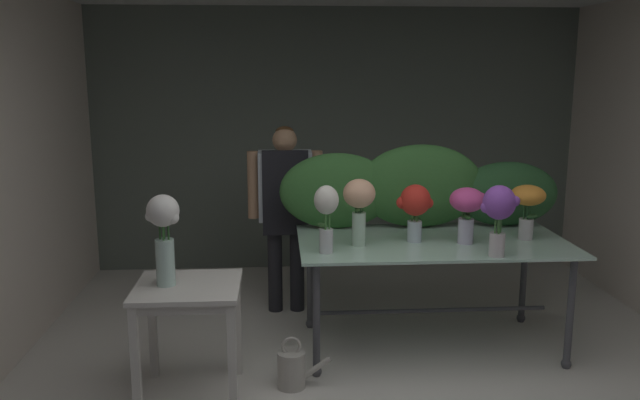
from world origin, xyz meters
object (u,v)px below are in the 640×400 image
side_table_white (188,301)px  display_table_glass (432,255)px  vase_scarlet_snapdragons (415,206)px  vase_ivory_dahlias (326,212)px  vase_fuchsia_anemones (467,207)px  watering_can (292,368)px  vase_peach_carnations (359,203)px  vase_violet_lilies (499,210)px  vase_sunset_tulips (527,202)px  vase_white_roses_tall (164,233)px  florist (285,200)px

side_table_white → display_table_glass: bearing=20.3°
vase_scarlet_snapdragons → vase_ivory_dahlias: vase_ivory_dahlias is taller
display_table_glass → vase_fuchsia_anemones: vase_fuchsia_anemones is taller
watering_can → vase_scarlet_snapdragons: bearing=30.8°
vase_peach_carnations → vase_violet_lilies: bearing=-20.2°
vase_peach_carnations → vase_scarlet_snapdragons: bearing=11.2°
vase_violet_lilies → side_table_white: bearing=-174.8°
vase_sunset_tulips → watering_can: vase_sunset_tulips is taller
vase_scarlet_snapdragons → watering_can: (-0.88, -0.53, -0.94)m
side_table_white → vase_peach_carnations: bearing=24.2°
vase_white_roses_tall → watering_can: size_ratio=1.59×
display_table_glass → vase_sunset_tulips: bearing=-1.9°
vase_white_roses_tall → watering_can: 1.20m
vase_sunset_tulips → vase_white_roses_tall: bearing=-166.4°
florist → vase_sunset_tulips: 1.90m
display_table_glass → vase_white_roses_tall: size_ratio=3.43×
display_table_glass → vase_white_roses_tall: bearing=-160.9°
vase_ivory_dahlias → vase_violet_lilies: (1.10, -0.16, 0.03)m
vase_peach_carnations → watering_can: size_ratio=1.33×
vase_fuchsia_anemones → watering_can: (-1.23, -0.46, -0.94)m
side_table_white → vase_violet_lilies: 2.04m
vase_ivory_dahlias → side_table_white: bearing=-158.8°
display_table_glass → vase_ivory_dahlias: size_ratio=4.21×
watering_can → vase_violet_lilies: bearing=5.4°
watering_can → side_table_white: bearing=-175.3°
vase_fuchsia_anemones → watering_can: bearing=-159.7°
florist → vase_peach_carnations: size_ratio=3.33×
vase_fuchsia_anemones → vase_sunset_tulips: vase_fuchsia_anemones is taller
display_table_glass → watering_can: display_table_glass is taller
vase_peach_carnations → vase_violet_lilies: vase_violet_lilies is taller
florist → watering_can: (0.02, -1.36, -0.83)m
vase_fuchsia_anemones → display_table_glass: bearing=153.7°
vase_ivory_dahlias → florist: bearing=103.3°
vase_violet_lilies → vase_ivory_dahlias: bearing=171.8°
vase_ivory_dahlias → vase_white_roses_tall: size_ratio=0.81×
florist → vase_violet_lilies: florist is taller
side_table_white → vase_violet_lilies: (1.97, 0.18, 0.50)m
vase_sunset_tulips → vase_white_roses_tall: vase_white_roses_tall is taller
side_table_white → watering_can: size_ratio=2.05×
vase_fuchsia_anemones → vase_sunset_tulips: 0.46m
florist → vase_fuchsia_anemones: size_ratio=3.93×
vase_scarlet_snapdragons → vase_peach_carnations: 0.42m
vase_violet_lilies → vase_peach_carnations: bearing=159.8°
side_table_white → vase_scarlet_snapdragons: bearing=20.9°
display_table_glass → side_table_white: bearing=-159.7°
vase_peach_carnations → vase_sunset_tulips: bearing=4.4°
vase_peach_carnations → watering_can: (-0.48, -0.45, -0.99)m
florist → vase_ivory_dahlias: (0.25, -1.07, 0.13)m
vase_violet_lilies → vase_sunset_tulips: 0.54m
vase_scarlet_snapdragons → watering_can: vase_scarlet_snapdragons is taller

